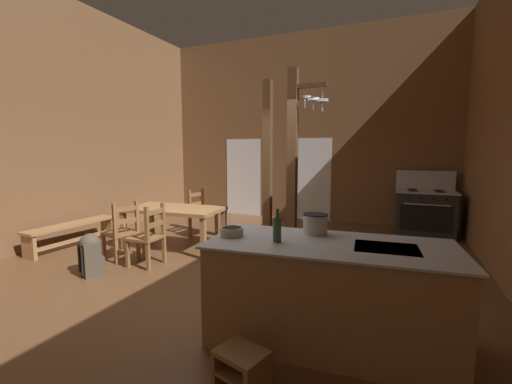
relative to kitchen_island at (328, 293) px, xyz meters
name	(u,v)px	position (x,y,z in m)	size (l,w,h in m)	color
ground_plane	(219,277)	(-1.75, 1.10, -0.51)	(7.91, 9.26, 0.10)	brown
wall_back	(302,128)	(-1.75, 5.40, 1.84)	(7.91, 0.14, 4.61)	brown
wall_left	(37,119)	(-5.37, 1.10, 1.84)	(0.14, 9.26, 4.61)	brown
glazed_door_back_left	(243,177)	(-3.35, 5.33, 0.56)	(1.00, 0.01, 2.05)	white
glazed_panel_back_right	(314,180)	(-1.39, 5.33, 0.56)	(0.84, 0.01, 2.05)	white
kitchen_island	(328,293)	(0.00, 0.00, 0.00)	(2.23, 1.14, 0.93)	#9E7044
stove_range	(424,212)	(1.08, 4.69, 0.02)	(1.14, 0.83, 1.32)	#2A2A2A
support_post_with_pot_rack	(294,161)	(-0.94, 2.03, 1.13)	(0.60, 0.18, 2.96)	brown
support_post_center	(268,165)	(-1.63, 2.68, 1.02)	(0.14, 0.14, 2.96)	brown
step_stool	(241,367)	(-0.46, -0.88, -0.29)	(0.42, 0.37, 0.30)	brown
dining_table	(174,212)	(-3.11, 1.91, 0.19)	(1.75, 1.00, 0.74)	#9E7044
ladderback_chair_near_window	(122,232)	(-3.49, 1.06, -0.01)	(0.54, 0.54, 0.95)	brown
ladderback_chair_by_post	(148,236)	(-2.91, 1.00, -0.01)	(0.46, 0.46, 0.95)	brown
ladderback_chair_at_table_end	(201,214)	(-3.17, 2.90, -0.01)	(0.51, 0.51, 0.95)	brown
bench_along_left_wall	(72,230)	(-4.85, 1.23, -0.15)	(0.40, 1.67, 0.44)	#9E7044
backpack	(91,253)	(-3.39, 0.36, -0.15)	(0.39, 0.38, 0.60)	#4C4233
stockpot_on_counter	(315,224)	(-0.20, 0.28, 0.57)	(0.32, 0.24, 0.20)	#B7BABF
mixing_bowl_on_counter	(232,232)	(-0.92, -0.11, 0.51)	(0.23, 0.23, 0.08)	#B2A893
bottle_tall_on_counter	(277,229)	(-0.44, -0.15, 0.59)	(0.08, 0.08, 0.30)	#2D5638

